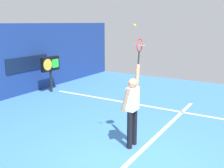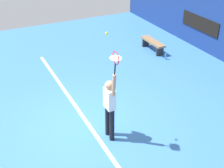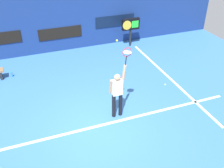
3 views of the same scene
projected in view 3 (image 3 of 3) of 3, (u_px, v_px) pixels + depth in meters
name	position (u px, v px, depth m)	size (l,w,h in m)	color
ground_plane	(100.00, 127.00, 8.82)	(18.00, 18.00, 0.00)	#3870B2
back_wall	(59.00, 23.00, 13.20)	(18.00, 0.20, 2.91)	navy
sponsor_banner_center	(60.00, 33.00, 13.37)	(2.20, 0.03, 0.60)	black
sponsor_banner_starboard	(115.00, 21.00, 14.10)	(2.20, 0.03, 0.60)	#0C1933
court_baseline	(100.00, 126.00, 8.87)	(10.00, 0.10, 0.01)	white
court_sideline	(169.00, 77.00, 11.54)	(0.10, 7.00, 0.01)	white
tennis_player	(117.00, 92.00, 8.80)	(0.56, 0.31, 1.99)	black
tennis_racket	(127.00, 53.00, 8.15)	(0.35, 0.27, 0.62)	black
tennis_ball	(117.00, 41.00, 7.75)	(0.07, 0.07, 0.07)	#CCE033
scoreboard_clock	(131.00, 25.00, 13.80)	(0.96, 0.20, 1.53)	black
water_bottle	(12.00, 74.00, 11.55)	(0.07, 0.07, 0.24)	#338CD8
spare_ball	(165.00, 85.00, 11.00)	(0.07, 0.07, 0.07)	#CCE033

